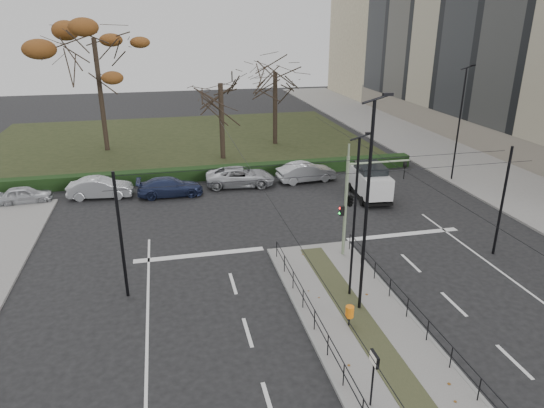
{
  "coord_description": "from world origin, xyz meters",
  "views": [
    {
      "loc": [
        -7.42,
        -18.38,
        11.99
      ],
      "look_at": [
        -1.8,
        6.21,
        2.3
      ],
      "focal_mm": 32.0,
      "sensor_mm": 36.0,
      "label": 1
    }
  ],
  "objects_px": {
    "litter_bin": "(350,312)",
    "bare_tree_near": "(221,89)",
    "parked_car_first": "(25,195)",
    "parked_car_third": "(170,187)",
    "streetlamp_median_far": "(355,217)",
    "rust_tree": "(94,38)",
    "white_van": "(370,181)",
    "streetlamp_sidewalk": "(459,123)",
    "parked_car_second": "(100,188)",
    "info_panel": "(374,365)",
    "bare_tree_center": "(275,78)",
    "parked_car_fifth": "(306,172)",
    "parked_car_fourth": "(240,177)",
    "traffic_light": "(352,198)",
    "streetlamp_median_near": "(367,208)"
  },
  "relations": [
    {
      "from": "litter_bin",
      "to": "bare_tree_near",
      "type": "distance_m",
      "value": 27.42
    },
    {
      "from": "parked_car_first",
      "to": "parked_car_third",
      "type": "relative_size",
      "value": 0.78
    },
    {
      "from": "parked_car_third",
      "to": "streetlamp_median_far",
      "type": "bearing_deg",
      "value": -153.93
    },
    {
      "from": "rust_tree",
      "to": "white_van",
      "type": "bearing_deg",
      "value": -42.7
    },
    {
      "from": "streetlamp_sidewalk",
      "to": "white_van",
      "type": "height_order",
      "value": "streetlamp_sidewalk"
    },
    {
      "from": "streetlamp_sidewalk",
      "to": "bare_tree_near",
      "type": "xyz_separation_m",
      "value": [
        -16.79,
        10.23,
        1.7
      ]
    },
    {
      "from": "parked_car_second",
      "to": "info_panel",
      "type": "bearing_deg",
      "value": -150.61
    },
    {
      "from": "parked_car_first",
      "to": "bare_tree_center",
      "type": "height_order",
      "value": "bare_tree_center"
    },
    {
      "from": "streetlamp_median_far",
      "to": "parked_car_third",
      "type": "xyz_separation_m",
      "value": [
        -7.61,
        15.68,
        -3.29
      ]
    },
    {
      "from": "bare_tree_near",
      "to": "parked_car_fifth",
      "type": "bearing_deg",
      "value": -54.87
    },
    {
      "from": "litter_bin",
      "to": "parked_car_fifth",
      "type": "xyz_separation_m",
      "value": [
        3.82,
        18.97,
        -0.03
      ]
    },
    {
      "from": "parked_car_fourth",
      "to": "bare_tree_near",
      "type": "relative_size",
      "value": 0.59
    },
    {
      "from": "parked_car_fourth",
      "to": "parked_car_third",
      "type": "bearing_deg",
      "value": 107.41
    },
    {
      "from": "parked_car_fifth",
      "to": "info_panel",
      "type": "bearing_deg",
      "value": 162.08
    },
    {
      "from": "streetlamp_median_far",
      "to": "bare_tree_near",
      "type": "bearing_deg",
      "value": 96.14
    },
    {
      "from": "bare_tree_near",
      "to": "parked_car_second",
      "type": "bearing_deg",
      "value": -140.36
    },
    {
      "from": "traffic_light",
      "to": "white_van",
      "type": "bearing_deg",
      "value": 60.02
    },
    {
      "from": "parked_car_fourth",
      "to": "info_panel",
      "type": "bearing_deg",
      "value": -172.84
    },
    {
      "from": "bare_tree_near",
      "to": "info_panel",
      "type": "bearing_deg",
      "value": -88.59
    },
    {
      "from": "litter_bin",
      "to": "parked_car_fourth",
      "type": "distance_m",
      "value": 19.09
    },
    {
      "from": "bare_tree_center",
      "to": "bare_tree_near",
      "type": "height_order",
      "value": "bare_tree_center"
    },
    {
      "from": "traffic_light",
      "to": "litter_bin",
      "type": "xyz_separation_m",
      "value": [
        -2.39,
        -6.2,
        -2.51
      ]
    },
    {
      "from": "parked_car_first",
      "to": "parked_car_fourth",
      "type": "height_order",
      "value": "parked_car_fourth"
    },
    {
      "from": "parked_car_fourth",
      "to": "parked_car_fifth",
      "type": "xyz_separation_m",
      "value": [
        5.2,
        -0.07,
        0.03
      ]
    },
    {
      "from": "info_panel",
      "to": "streetlamp_median_far",
      "type": "relative_size",
      "value": 0.27
    },
    {
      "from": "streetlamp_sidewalk",
      "to": "parked_car_third",
      "type": "bearing_deg",
      "value": 176.33
    },
    {
      "from": "parked_car_first",
      "to": "rust_tree",
      "type": "height_order",
      "value": "rust_tree"
    },
    {
      "from": "streetlamp_sidewalk",
      "to": "parked_car_second",
      "type": "relative_size",
      "value": 1.96
    },
    {
      "from": "streetlamp_median_far",
      "to": "parked_car_third",
      "type": "bearing_deg",
      "value": 115.88
    },
    {
      "from": "info_panel",
      "to": "streetlamp_median_near",
      "type": "xyz_separation_m",
      "value": [
        1.87,
        5.43,
        3.1
      ]
    },
    {
      "from": "parked_car_third",
      "to": "bare_tree_near",
      "type": "xyz_separation_m",
      "value": [
        4.97,
        8.84,
        5.58
      ]
    },
    {
      "from": "streetlamp_sidewalk",
      "to": "rust_tree",
      "type": "xyz_separation_m",
      "value": [
        -27.3,
        15.66,
        5.78
      ]
    },
    {
      "from": "bare_tree_near",
      "to": "streetlamp_median_near",
      "type": "bearing_deg",
      "value": -84.14
    },
    {
      "from": "info_panel",
      "to": "bare_tree_center",
      "type": "height_order",
      "value": "bare_tree_center"
    },
    {
      "from": "traffic_light",
      "to": "white_van",
      "type": "relative_size",
      "value": 1.14
    },
    {
      "from": "parked_car_second",
      "to": "white_van",
      "type": "distance_m",
      "value": 19.12
    },
    {
      "from": "parked_car_third",
      "to": "bare_tree_center",
      "type": "relative_size",
      "value": 0.5
    },
    {
      "from": "litter_bin",
      "to": "parked_car_fifth",
      "type": "distance_m",
      "value": 19.35
    },
    {
      "from": "bare_tree_center",
      "to": "streetlamp_sidewalk",
      "type": "bearing_deg",
      "value": -53.18
    },
    {
      "from": "streetlamp_median_near",
      "to": "bare_tree_near",
      "type": "distance_m",
      "value": 25.87
    },
    {
      "from": "streetlamp_median_far",
      "to": "white_van",
      "type": "bearing_deg",
      "value": 62.96
    },
    {
      "from": "info_panel",
      "to": "parked_car_fourth",
      "type": "height_order",
      "value": "info_panel"
    },
    {
      "from": "streetlamp_sidewalk",
      "to": "parked_car_third",
      "type": "relative_size",
      "value": 1.88
    },
    {
      "from": "traffic_light",
      "to": "litter_bin",
      "type": "height_order",
      "value": "traffic_light"
    },
    {
      "from": "traffic_light",
      "to": "parked_car_first",
      "type": "relative_size",
      "value": 1.51
    },
    {
      "from": "white_van",
      "to": "parked_car_fifth",
      "type": "relative_size",
      "value": 1.04
    },
    {
      "from": "traffic_light",
      "to": "white_van",
      "type": "distance_m",
      "value": 9.68
    },
    {
      "from": "streetlamp_median_far",
      "to": "bare_tree_center",
      "type": "distance_m",
      "value": 29.16
    },
    {
      "from": "streetlamp_sidewalk",
      "to": "bare_tree_near",
      "type": "relative_size",
      "value": 0.98
    },
    {
      "from": "bare_tree_center",
      "to": "parked_car_fifth",
      "type": "height_order",
      "value": "bare_tree_center"
    }
  ]
}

